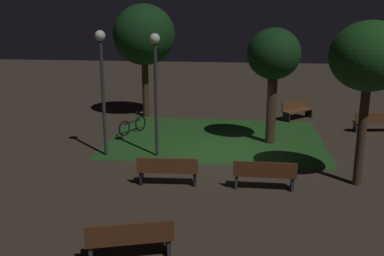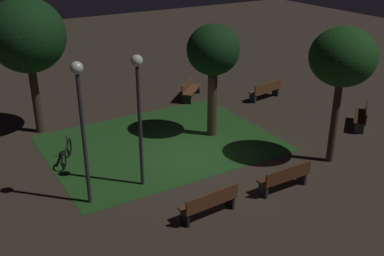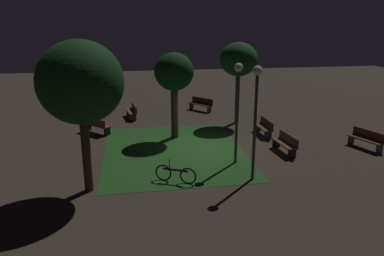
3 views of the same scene
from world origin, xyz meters
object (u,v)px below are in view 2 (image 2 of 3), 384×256
Objects in this scene: tree_lawn_side at (27,36)px; lamp_post_plaza_west at (139,99)px; bench_path_side at (362,116)px; bicycle at (67,153)px; bench_front_left at (266,90)px; tree_left_canopy at (213,52)px; bench_by_lamp at (210,202)px; tree_back_right at (343,58)px; bench_lawn_edge at (285,177)px; bench_back_row at (190,89)px; lamp_post_path_center at (81,110)px.

tree_lawn_side is 6.36m from lamp_post_plaza_west.
bicycle is at bearing 164.31° from bench_path_side.
tree_lawn_side reaches higher than bicycle.
tree_left_canopy reaches higher than bench_front_left.
bench_by_lamp is 0.99× the size of bench_front_left.
tree_back_right reaches higher than bench_front_left.
bench_lawn_edge is (2.84, -0.00, 0.00)m from bench_by_lamp.
lamp_post_plaza_west is 4.18m from bicycle.
bench_front_left is (3.07, -2.01, 0.00)m from bench_back_row.
tree_left_canopy reaches higher than bench_path_side.
tree_back_right reaches higher than bicycle.
tree_left_canopy is at bearing 27.68° from lamp_post_plaza_west.
bicycle reaches higher than bench_back_row.
bench_by_lamp is 0.34× the size of tree_lawn_side.
lamp_post_plaza_west reaches higher than bench_lawn_edge.
bench_by_lamp is at bearing -165.99° from bench_path_side.
bench_front_left is at bearing -33.12° from bench_back_row.
bicycle is (-7.18, -3.47, -0.14)m from bench_back_row.
bench_front_left is at bearing 25.40° from tree_left_canopy.
bench_by_lamp is 1.07× the size of bench_path_side.
tree_back_right is 10.00m from bicycle.
lamp_post_plaza_west is at bearing 107.89° from bench_by_lamp.
tree_back_right is at bearing -16.70° from lamp_post_plaza_west.
tree_lawn_side is (-5.86, 3.88, 0.55)m from tree_left_canopy.
tree_lawn_side reaches higher than tree_left_canopy.
lamp_post_path_center is at bearing -156.93° from bench_front_left.
tree_back_right is at bearing -12.11° from lamp_post_path_center.
tree_left_canopy is 0.82× the size of tree_lawn_side.
bench_lawn_edge is at bearing -94.69° from tree_left_canopy.
bench_path_side is 0.39× the size of lamp_post_plaza_west.
bench_by_lamp is at bearing -65.68° from bicycle.
tree_back_right is 8.53m from lamp_post_path_center.
tree_left_canopy reaches higher than bicycle.
bicycle reaches higher than bench_by_lamp.
bench_lawn_edge is 0.97× the size of bench_front_left.
bench_path_side is at bearing 19.97° from bench_lawn_edge.
bench_lawn_edge is 10.84m from tree_lawn_side.
tree_lawn_side reaches higher than bench_front_left.
tree_back_right is 1.08× the size of tree_left_canopy.
bench_path_side is at bearing -28.84° from tree_lawn_side.
lamp_post_plaza_west is at bearing 163.30° from tree_back_right.
tree_left_canopy is (-1.46, -4.16, 2.90)m from bench_back_row.
bench_by_lamp is 3.74m from lamp_post_plaza_west.
tree_left_canopy is 7.05m from tree_lawn_side.
lamp_post_plaza_west reaches higher than bench_by_lamp.
bench_by_lamp is 0.38× the size of tree_back_right.
bench_front_left is 5.80m from tree_left_canopy.
lamp_post_path_center is (-5.54, 2.51, 2.53)m from bench_lawn_edge.
lamp_post_path_center is at bearing 167.89° from tree_back_right.
tree_back_right is at bearing -30.54° from bicycle.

